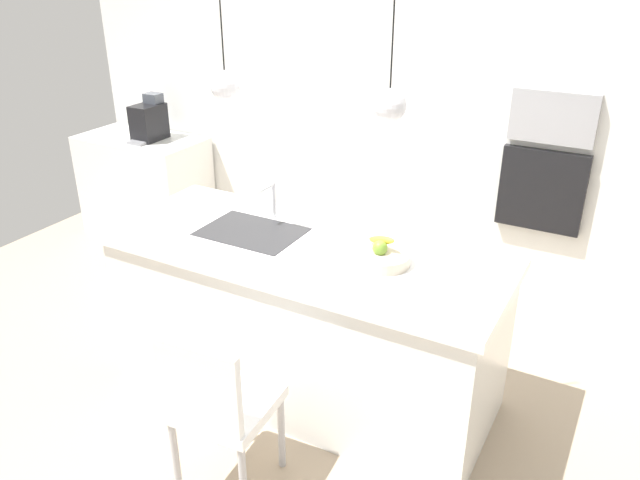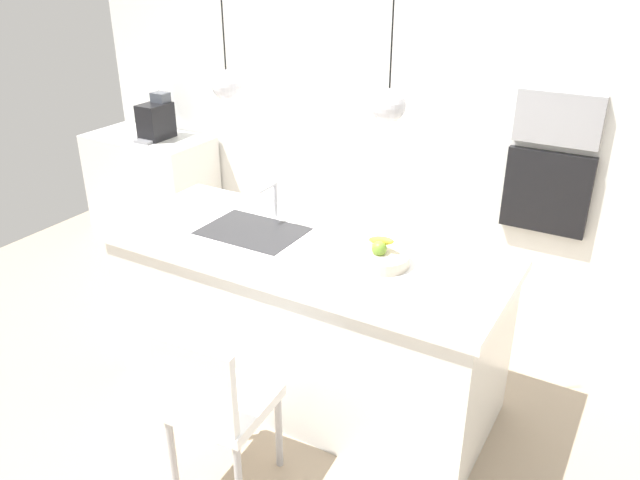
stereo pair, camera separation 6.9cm
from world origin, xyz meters
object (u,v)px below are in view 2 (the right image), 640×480
object	(u,v)px
coffee_machine	(156,120)
oven	(547,192)
chair_near	(215,402)
microwave	(559,118)
fruit_bowl	(381,257)

from	to	relation	value
coffee_machine	oven	distance (m)	3.23
oven	chair_near	distance (m)	2.64
coffee_machine	microwave	distance (m)	3.25
fruit_bowl	oven	distance (m)	1.66
oven	microwave	bearing A→B (deg)	0.00
oven	fruit_bowl	bearing A→B (deg)	-107.10
oven	chair_near	xyz separation A→B (m)	(-0.90, -2.45, -0.39)
fruit_bowl	oven	xyz separation A→B (m)	(0.49, 1.58, -0.08)
microwave	chair_near	distance (m)	2.75
coffee_machine	chair_near	world-z (taller)	coffee_machine
fruit_bowl	microwave	distance (m)	1.71
microwave	chair_near	size ratio (longest dim) A/B	0.59
fruit_bowl	chair_near	world-z (taller)	fruit_bowl
fruit_bowl	coffee_machine	xyz separation A→B (m)	(-2.73, 1.28, 0.06)
fruit_bowl	coffee_machine	bearing A→B (deg)	154.80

